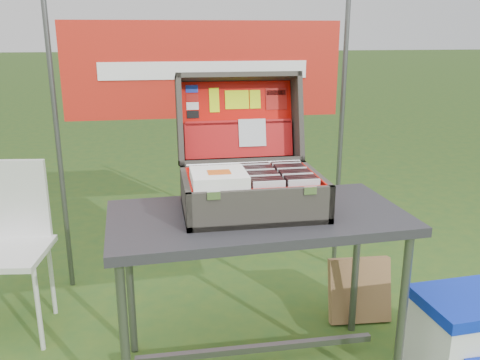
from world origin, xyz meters
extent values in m
cube|color=#262628|center=(0.12, 0.09, 0.76)|extent=(1.28, 0.69, 0.04)
cylinder|color=#59595B|center=(-0.45, -0.16, 0.37)|extent=(0.04, 0.04, 0.74)
cylinder|color=#59595B|center=(0.68, -0.16, 0.37)|extent=(0.04, 0.04, 0.74)
cylinder|color=#59595B|center=(-0.45, 0.34, 0.37)|extent=(0.04, 0.04, 0.74)
cylinder|color=#59595B|center=(0.68, 0.34, 0.37)|extent=(0.04, 0.04, 0.74)
cube|color=#59595B|center=(0.12, 0.09, 0.12)|extent=(1.09, 0.03, 0.03)
cube|color=#4C473F|center=(0.10, 0.12, 0.79)|extent=(0.58, 0.42, 0.02)
cube|color=#4C473F|center=(0.10, -0.07, 0.86)|extent=(0.58, 0.02, 0.16)
cube|color=#4C473F|center=(0.10, 0.32, 0.86)|extent=(0.58, 0.02, 0.16)
cube|color=#4C473F|center=(-0.18, 0.12, 0.86)|extent=(0.02, 0.42, 0.16)
cube|color=#4C473F|center=(0.38, 0.12, 0.86)|extent=(0.02, 0.42, 0.16)
cube|color=red|center=(0.10, 0.12, 0.80)|extent=(0.54, 0.37, 0.01)
cube|color=silver|center=(-0.09, -0.09, 0.92)|extent=(0.05, 0.01, 0.03)
cube|color=silver|center=(0.28, -0.09, 0.92)|extent=(0.05, 0.01, 0.03)
cylinder|color=silver|center=(0.10, 0.33, 0.93)|extent=(0.52, 0.02, 0.02)
cube|color=#4C473F|center=(0.10, 0.52, 1.10)|extent=(0.58, 0.12, 0.41)
cube|color=#4C473F|center=(0.10, 0.50, 1.31)|extent=(0.58, 0.16, 0.06)
cube|color=#4C473F|center=(0.10, 0.41, 0.93)|extent=(0.58, 0.16, 0.06)
cube|color=#4C473F|center=(-0.18, 0.45, 1.12)|extent=(0.02, 0.25, 0.44)
cube|color=#4C473F|center=(0.38, 0.45, 1.12)|extent=(0.02, 0.25, 0.44)
cube|color=red|center=(0.10, 0.51, 1.11)|extent=(0.53, 0.09, 0.36)
cube|color=red|center=(0.10, -0.06, 0.87)|extent=(0.54, 0.01, 0.13)
cube|color=red|center=(0.10, 0.30, 0.87)|extent=(0.54, 0.01, 0.13)
cube|color=red|center=(-0.17, 0.12, 0.87)|extent=(0.01, 0.37, 0.13)
cube|color=red|center=(0.36, 0.12, 0.87)|extent=(0.01, 0.37, 0.13)
cube|color=#A31011|center=(0.10, 0.46, 1.02)|extent=(0.52, 0.07, 0.17)
cube|color=#A31011|center=(0.10, 0.48, 1.10)|extent=(0.51, 0.02, 0.02)
cube|color=silver|center=(0.16, 0.45, 1.05)|extent=(0.13, 0.04, 0.13)
cube|color=#1933B2|center=(-0.12, 0.53, 1.25)|extent=(0.06, 0.01, 0.04)
cube|color=#A4140E|center=(-0.12, 0.53, 1.21)|extent=(0.06, 0.01, 0.04)
cube|color=white|center=(-0.12, 0.52, 1.18)|extent=(0.06, 0.01, 0.04)
cube|color=black|center=(-0.12, 0.51, 1.14)|extent=(0.06, 0.01, 0.04)
cube|color=#CCEF0B|center=(-0.01, 0.52, 1.20)|extent=(0.05, 0.03, 0.11)
cube|color=#CCEF0B|center=(0.10, 0.52, 1.20)|extent=(0.11, 0.02, 0.09)
cube|color=#CCEF0B|center=(0.18, 0.52, 1.20)|extent=(0.05, 0.02, 0.09)
cube|color=#A4140E|center=(0.29, 0.52, 1.20)|extent=(0.10, 0.03, 0.10)
cube|color=black|center=(0.29, 0.53, 1.23)|extent=(0.09, 0.01, 0.02)
cube|color=silver|center=(0.13, -0.04, 0.88)|extent=(0.13, 0.01, 0.15)
cube|color=black|center=(0.13, -0.02, 0.88)|extent=(0.13, 0.01, 0.15)
cube|color=black|center=(0.13, 0.01, 0.88)|extent=(0.13, 0.01, 0.15)
cube|color=black|center=(0.13, 0.03, 0.88)|extent=(0.13, 0.01, 0.15)
cube|color=silver|center=(0.13, 0.05, 0.88)|extent=(0.13, 0.01, 0.15)
cube|color=black|center=(0.13, 0.08, 0.88)|extent=(0.13, 0.01, 0.15)
cube|color=black|center=(0.13, 0.10, 0.88)|extent=(0.13, 0.01, 0.15)
cube|color=black|center=(0.13, 0.12, 0.88)|extent=(0.13, 0.01, 0.15)
cube|color=silver|center=(0.13, 0.14, 0.88)|extent=(0.13, 0.01, 0.15)
cube|color=black|center=(0.13, 0.17, 0.88)|extent=(0.13, 0.01, 0.15)
cube|color=black|center=(0.13, 0.19, 0.88)|extent=(0.13, 0.01, 0.15)
cube|color=black|center=(0.13, 0.21, 0.88)|extent=(0.13, 0.01, 0.15)
cube|color=silver|center=(0.13, 0.24, 0.88)|extent=(0.13, 0.01, 0.15)
cube|color=black|center=(0.13, 0.26, 0.88)|extent=(0.13, 0.01, 0.15)
cube|color=silver|center=(0.27, -0.04, 0.88)|extent=(0.13, 0.01, 0.15)
cube|color=black|center=(0.27, -0.02, 0.88)|extent=(0.13, 0.01, 0.15)
cube|color=black|center=(0.27, 0.01, 0.88)|extent=(0.13, 0.01, 0.15)
cube|color=black|center=(0.27, 0.03, 0.88)|extent=(0.13, 0.01, 0.15)
cube|color=silver|center=(0.27, 0.05, 0.88)|extent=(0.13, 0.01, 0.15)
cube|color=black|center=(0.27, 0.08, 0.88)|extent=(0.13, 0.01, 0.15)
cube|color=black|center=(0.27, 0.10, 0.88)|extent=(0.13, 0.01, 0.15)
cube|color=black|center=(0.27, 0.12, 0.88)|extent=(0.13, 0.01, 0.15)
cube|color=silver|center=(0.27, 0.14, 0.88)|extent=(0.13, 0.01, 0.15)
cube|color=black|center=(0.27, 0.17, 0.88)|extent=(0.13, 0.01, 0.15)
cube|color=black|center=(0.27, 0.19, 0.88)|extent=(0.13, 0.01, 0.15)
cube|color=black|center=(0.27, 0.21, 0.88)|extent=(0.13, 0.01, 0.15)
cube|color=silver|center=(0.27, 0.24, 0.88)|extent=(0.13, 0.01, 0.15)
cube|color=black|center=(0.27, 0.26, 0.88)|extent=(0.13, 0.01, 0.15)
cube|color=white|center=(-0.05, 0.04, 0.94)|extent=(0.22, 0.22, 0.00)
cube|color=white|center=(-0.05, 0.04, 0.94)|extent=(0.22, 0.22, 0.00)
cube|color=white|center=(-0.05, 0.04, 0.95)|extent=(0.22, 0.22, 0.00)
cube|color=white|center=(-0.05, 0.04, 0.95)|extent=(0.22, 0.22, 0.00)
cube|color=white|center=(-0.05, 0.04, 0.96)|extent=(0.22, 0.22, 0.00)
cube|color=white|center=(-0.05, 0.04, 0.96)|extent=(0.22, 0.22, 0.00)
cube|color=white|center=(-0.05, 0.04, 0.97)|extent=(0.22, 0.22, 0.00)
cube|color=white|center=(-0.05, 0.04, 0.97)|extent=(0.22, 0.22, 0.00)
cube|color=white|center=(-0.05, 0.04, 0.98)|extent=(0.22, 0.22, 0.00)
cube|color=#D85919|center=(-0.05, 0.03, 0.98)|extent=(0.09, 0.07, 0.00)
cube|color=white|center=(1.05, -0.10, 0.17)|extent=(0.46, 0.36, 0.35)
cube|color=#0B27B2|center=(1.05, -0.10, 0.38)|extent=(0.48, 0.38, 0.05)
cube|color=silver|center=(-1.07, 0.60, 0.45)|extent=(0.45, 0.45, 0.03)
cube|color=silver|center=(-1.07, 0.79, 0.67)|extent=(0.40, 0.08, 0.42)
cylinder|color=silver|center=(-0.89, 0.43, 0.23)|extent=(0.02, 0.02, 0.45)
cylinder|color=silver|center=(-0.89, 0.77, 0.23)|extent=(0.02, 0.02, 0.45)
cylinder|color=silver|center=(-0.89, 0.79, 0.66)|extent=(0.02, 0.02, 0.42)
cube|color=olive|center=(0.75, 0.43, 0.17)|extent=(0.34, 0.15, 0.35)
cylinder|color=#59595B|center=(-0.85, 1.10, 0.85)|extent=(0.03, 0.03, 1.70)
cylinder|color=#59595B|center=(0.85, 1.10, 0.85)|extent=(0.03, 0.03, 1.70)
cube|color=#AF1D12|center=(0.00, 1.09, 1.30)|extent=(1.60, 0.02, 0.55)
cube|color=white|center=(0.00, 1.08, 1.30)|extent=(1.20, 0.00, 0.10)
camera|label=1|loc=(-0.29, -1.88, 1.51)|focal=38.00mm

